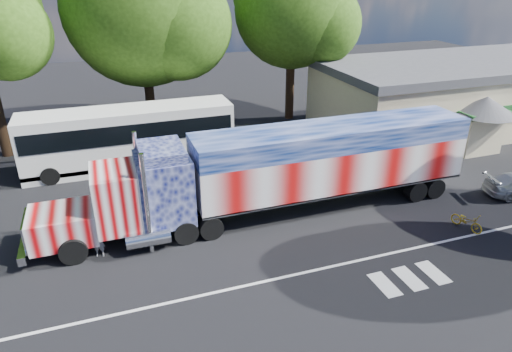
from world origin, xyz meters
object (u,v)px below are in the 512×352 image
object	(u,v)px
coach_bus	(130,137)
bicycle	(467,221)
woman	(98,241)
tree_n_mid	(144,9)
semi_truck	(282,169)
tree_ne_a	(294,11)

from	to	relation	value
coach_bus	bicycle	xyz separation A→B (m)	(14.64, -13.56, -1.52)
woman	bicycle	size ratio (longest dim) A/B	0.90
bicycle	tree_n_mid	bearing A→B (deg)	106.44
semi_truck	bicycle	world-z (taller)	semi_truck
bicycle	tree_ne_a	size ratio (longest dim) A/B	0.13
woman	tree_ne_a	distance (m)	24.10
coach_bus	tree_ne_a	world-z (taller)	tree_ne_a
semi_truck	coach_bus	bearing A→B (deg)	126.71
coach_bus	semi_truck	bearing A→B (deg)	-53.29
coach_bus	tree_n_mid	distance (m)	9.83
woman	coach_bus	bearing A→B (deg)	89.47
coach_bus	bicycle	distance (m)	20.01
semi_truck	tree_n_mid	xyz separation A→B (m)	(-4.36, 15.42, 6.55)
tree_ne_a	tree_n_mid	world-z (taller)	tree_n_mid
tree_n_mid	woman	bearing A→B (deg)	-106.23
semi_truck	coach_bus	world-z (taller)	semi_truck
tree_ne_a	tree_n_mid	xyz separation A→B (m)	(-11.42, 0.36, 0.38)
semi_truck	coach_bus	distance (m)	11.24
semi_truck	tree_ne_a	world-z (taller)	tree_ne_a
bicycle	woman	bearing A→B (deg)	152.95
coach_bus	tree_n_mid	size ratio (longest dim) A/B	0.89
woman	tree_ne_a	bearing A→B (deg)	57.86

